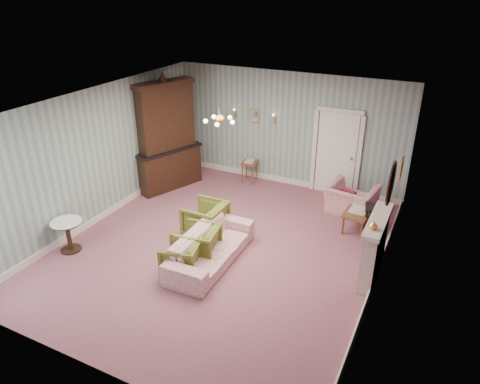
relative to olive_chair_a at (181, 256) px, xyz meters
The scene contains 27 objects.
floor 1.14m from the olive_chair_a, 75.15° to the left, with size 7.00×7.00×0.00m, color #965766.
ceiling 2.79m from the olive_chair_a, 75.15° to the left, with size 7.00×7.00×0.00m, color white.
wall_back 4.70m from the olive_chair_a, 86.49° to the left, with size 6.00×6.00×0.00m, color gray.
wall_front 2.70m from the olive_chair_a, 83.49° to the right, with size 6.00×6.00×0.00m, color gray.
wall_left 3.12m from the olive_chair_a, 158.84° to the left, with size 7.00×7.00×0.00m, color gray.
wall_right 3.62m from the olive_chair_a, 17.81° to the left, with size 7.00×7.00×0.00m, color gray.
wall_right_floral 3.61m from the olive_chair_a, 17.88° to the left, with size 7.00×7.00×0.00m, color #BF5F92.
door 4.84m from the olive_chair_a, 70.72° to the left, with size 1.12×0.12×2.16m, color white, non-canonical shape.
olive_chair_a is the anchor object (origin of this frame).
olive_chair_b 0.53m from the olive_chair_a, 83.43° to the left, with size 0.71×0.66×0.73m, color olive.
olive_chair_c 1.36m from the olive_chair_a, 101.44° to the left, with size 0.78×0.73×0.80m, color olive.
sofa_chintz 0.63m from the olive_chair_a, 58.56° to the left, with size 2.18×0.64×0.85m, color #A94461.
wingback_chair 4.25m from the olive_chair_a, 58.29° to the left, with size 1.06×0.69×0.92m, color #A94461.
dresser 3.96m from the olive_chair_a, 127.65° to the left, with size 0.60×1.73×2.88m, color black, non-canonical shape.
fireplace 3.47m from the olive_chair_a, 24.84° to the left, with size 0.30×1.40×1.16m, color beige, non-canonical shape.
mantel_vase 3.41m from the olive_chair_a, 18.66° to the left, with size 0.15×0.15×0.15m, color gold.
oval_mirror 3.86m from the olive_chair_a, 24.16° to the left, with size 0.04×0.76×0.84m, color white, non-canonical shape.
framed_print 4.47m from the olive_chair_a, 40.79° to the left, with size 0.04×0.34×0.42m, color gold, non-canonical shape.
coffee_table 3.92m from the olive_chair_a, 49.83° to the left, with size 0.50×0.89×0.46m, color brown, non-canonical shape.
side_table_black 4.10m from the olive_chair_a, 45.40° to the left, with size 0.42×0.42×0.62m, color black, non-canonical shape.
pedestal_table 2.40m from the olive_chair_a, behind, with size 0.60×0.60×0.66m, color black, non-canonical shape.
nesting_table 4.25m from the olive_chair_a, 98.08° to the left, with size 0.37×0.47×0.61m, color brown, non-canonical shape.
gilt_mirror_back 4.76m from the olive_chair_a, 97.83° to the left, with size 0.28×0.06×0.36m, color gold, non-canonical shape.
sconce_left 4.84m from the olive_chair_a, 104.61° to the left, with size 0.16×0.12×0.30m, color gold, non-canonical shape.
sconce_right 4.70m from the olive_chair_a, 90.90° to the left, with size 0.16×0.12×0.30m, color gold, non-canonical shape.
chandelier 2.54m from the olive_chair_a, 75.15° to the left, with size 0.56×0.56×0.36m, color gold, non-canonical shape.
burgundy_cushion 4.10m from the olive_chair_a, 57.79° to the left, with size 0.38×0.10×0.38m, color maroon.
Camera 1 is at (3.67, -6.63, 4.88)m, focal length 33.23 mm.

